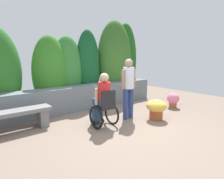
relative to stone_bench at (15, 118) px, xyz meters
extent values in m
plane|color=#7A6659|center=(2.07, -1.39, -0.34)|extent=(11.24, 11.24, 0.00)
cube|color=slate|center=(2.07, 0.72, 0.05)|extent=(6.03, 0.53, 0.78)
ellipsoid|color=#327923|center=(1.39, 1.34, 0.85)|extent=(1.15, 0.81, 2.37)
ellipsoid|color=#337933|center=(2.03, 1.40, 0.86)|extent=(1.11, 0.77, 2.39)
ellipsoid|color=#155128|center=(2.76, 1.27, 0.99)|extent=(0.92, 0.64, 2.64)
ellipsoid|color=#366A27|center=(3.96, 1.21, 1.20)|extent=(1.50, 1.05, 3.07)
ellipsoid|color=#1E5B1A|center=(4.76, 1.44, 1.20)|extent=(1.08, 0.76, 3.08)
cube|color=slate|center=(0.62, 0.00, -0.13)|extent=(0.20, 0.36, 0.42)
cube|color=slate|center=(0.00, 0.00, 0.13)|extent=(1.60, 0.42, 0.09)
cube|color=black|center=(1.77, -1.02, 0.16)|extent=(0.40, 0.40, 0.06)
cube|color=black|center=(1.77, -1.20, 0.39)|extent=(0.40, 0.04, 0.40)
cube|color=black|center=(1.77, -0.70, -0.24)|extent=(0.28, 0.12, 0.03)
torus|color=black|center=(1.53, -1.02, -0.06)|extent=(0.05, 0.56, 0.56)
torus|color=black|center=(2.01, -1.02, -0.06)|extent=(0.05, 0.56, 0.56)
cylinder|color=black|center=(1.63, -0.77, -0.29)|extent=(0.03, 0.10, 0.10)
cylinder|color=black|center=(1.91, -0.77, -0.29)|extent=(0.03, 0.10, 0.10)
cube|color=#30496B|center=(1.77, -0.92, 0.27)|extent=(0.30, 0.40, 0.16)
cube|color=#30496B|center=(1.77, -0.72, -0.07)|extent=(0.26, 0.14, 0.43)
cylinder|color=red|center=(1.77, -1.04, 0.52)|extent=(0.30, 0.30, 0.50)
cylinder|color=tan|center=(1.58, -0.98, 0.44)|extent=(0.08, 0.08, 0.40)
cylinder|color=tan|center=(1.96, -0.98, 0.44)|extent=(0.08, 0.08, 0.40)
sphere|color=tan|center=(1.77, -1.04, 0.88)|extent=(0.22, 0.22, 0.22)
cylinder|color=navy|center=(2.56, -0.94, 0.09)|extent=(0.14, 0.14, 0.85)
cylinder|color=navy|center=(2.76, -0.94, 0.09)|extent=(0.14, 0.14, 0.85)
cylinder|color=silver|center=(2.66, -0.94, 0.80)|extent=(0.30, 0.30, 0.58)
cylinder|color=#9E7564|center=(2.46, -0.94, 0.78)|extent=(0.09, 0.09, 0.52)
cylinder|color=#9E7564|center=(2.86, -0.94, 0.78)|extent=(0.09, 0.09, 0.52)
sphere|color=#9E7564|center=(2.66, -0.94, 1.20)|extent=(0.22, 0.22, 0.22)
cylinder|color=#A15634|center=(4.63, -1.08, -0.23)|extent=(0.25, 0.25, 0.21)
ellipsoid|color=#264C0E|center=(4.63, -1.08, -0.08)|extent=(0.28, 0.28, 0.13)
ellipsoid|color=pink|center=(4.63, -1.08, -0.02)|extent=(0.40, 0.40, 0.36)
cylinder|color=#A24D2B|center=(3.21, -1.49, -0.19)|extent=(0.36, 0.36, 0.29)
ellipsoid|color=#135B0D|center=(3.21, -1.49, -0.01)|extent=(0.39, 0.39, 0.12)
ellipsoid|color=#ECB946|center=(3.21, -1.49, 0.04)|extent=(0.55, 0.55, 0.33)
camera|label=1|loc=(-0.86, -4.60, 1.39)|focal=30.19mm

